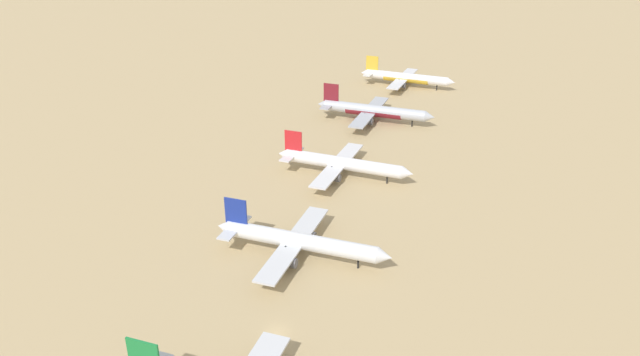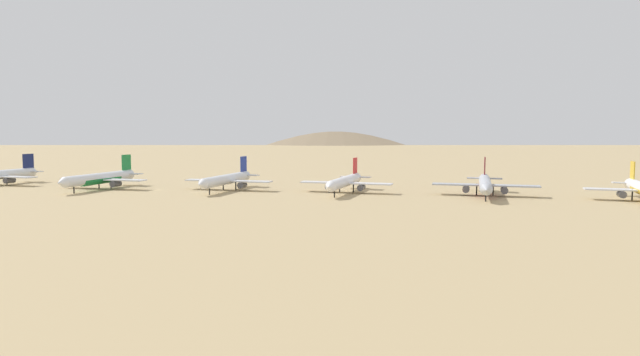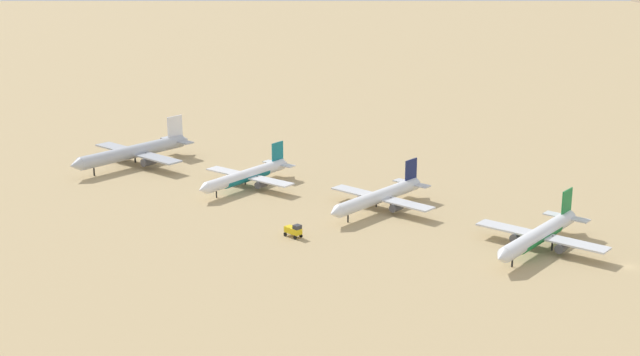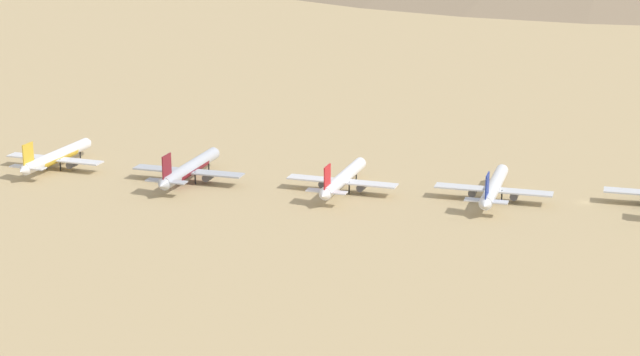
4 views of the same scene
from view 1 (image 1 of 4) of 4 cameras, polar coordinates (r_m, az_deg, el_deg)
name	(u,v)px [view 1 (image 1 of 4)]	position (r m, az deg, el deg)	size (l,w,h in m)	color
ground_plane	(277,332)	(122.01, -4.17, -14.52)	(2099.25, 2099.25, 0.00)	tan
parked_jet_4	(298,241)	(141.61, -2.10, -6.05)	(44.05, 36.01, 12.73)	silver
parked_jet_5	(341,163)	(181.76, 2.04, 1.41)	(43.34, 35.50, 12.56)	white
parked_jet_6	(373,111)	(227.73, 5.09, 6.43)	(45.72, 37.40, 13.23)	#B2B7C1
parked_jet_7	(406,78)	(273.50, 8.19, 9.48)	(43.01, 35.27, 12.50)	white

